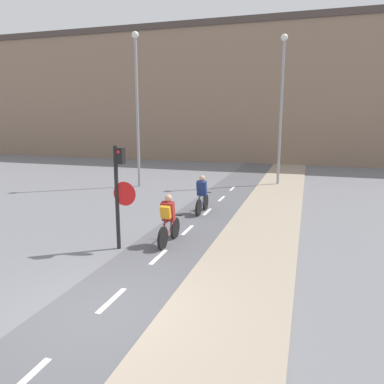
{
  "coord_description": "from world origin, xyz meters",
  "views": [
    {
      "loc": [
        3.63,
        -5.69,
        3.67
      ],
      "look_at": [
        0.0,
        5.99,
        1.2
      ],
      "focal_mm": 35.0,
      "sensor_mm": 36.0,
      "label": 1
    }
  ],
  "objects_px": {
    "street_lamp_far": "(137,96)",
    "cyclist_far": "(202,196)",
    "traffic_light_pole": "(119,186)",
    "street_lamp_sidewalk": "(282,97)",
    "cyclist_near": "(168,221)"
  },
  "relations": [
    {
      "from": "street_lamp_far",
      "to": "cyclist_far",
      "type": "relative_size",
      "value": 4.79
    },
    {
      "from": "traffic_light_pole",
      "to": "street_lamp_sidewalk",
      "type": "relative_size",
      "value": 0.37
    },
    {
      "from": "cyclist_near",
      "to": "cyclist_far",
      "type": "distance_m",
      "value": 3.76
    },
    {
      "from": "traffic_light_pole",
      "to": "street_lamp_far",
      "type": "relative_size",
      "value": 0.37
    },
    {
      "from": "traffic_light_pole",
      "to": "cyclist_near",
      "type": "xyz_separation_m",
      "value": [
        1.14,
        0.75,
        -1.1
      ]
    },
    {
      "from": "street_lamp_far",
      "to": "street_lamp_sidewalk",
      "type": "relative_size",
      "value": 1.01
    },
    {
      "from": "street_lamp_far",
      "to": "street_lamp_sidewalk",
      "type": "distance_m",
      "value": 7.54
    },
    {
      "from": "traffic_light_pole",
      "to": "cyclist_far",
      "type": "height_order",
      "value": "traffic_light_pole"
    },
    {
      "from": "traffic_light_pole",
      "to": "cyclist_far",
      "type": "bearing_deg",
      "value": 76.41
    },
    {
      "from": "cyclist_near",
      "to": "cyclist_far",
      "type": "xyz_separation_m",
      "value": [
        -0.05,
        3.76,
        -0.05
      ]
    },
    {
      "from": "cyclist_near",
      "to": "street_lamp_sidewalk",
      "type": "bearing_deg",
      "value": 78.34
    },
    {
      "from": "traffic_light_pole",
      "to": "street_lamp_sidewalk",
      "type": "xyz_separation_m",
      "value": [
        3.39,
        11.66,
        2.87
      ]
    },
    {
      "from": "traffic_light_pole",
      "to": "cyclist_near",
      "type": "distance_m",
      "value": 1.75
    },
    {
      "from": "street_lamp_sidewalk",
      "to": "traffic_light_pole",
      "type": "bearing_deg",
      "value": -106.21
    },
    {
      "from": "street_lamp_sidewalk",
      "to": "cyclist_near",
      "type": "height_order",
      "value": "street_lamp_sidewalk"
    }
  ]
}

